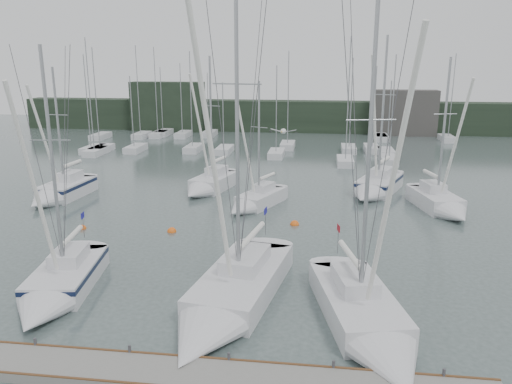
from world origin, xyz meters
TOP-DOWN VIEW (x-y plane):
  - ground at (0.00, 0.00)m, footprint 160.00×160.00m
  - dock at (0.00, -5.00)m, footprint 24.00×2.00m
  - far_treeline at (0.00, 62.00)m, footprint 90.00×4.00m
  - far_building_left at (-20.00, 60.00)m, footprint 12.00×3.00m
  - far_building_right at (18.00, 60.00)m, footprint 10.00×3.00m
  - mast_forest at (-5.17, 45.95)m, footprint 53.04×23.83m
  - sailboat_near_left at (-7.58, 0.55)m, footprint 4.02×8.98m
  - sailboat_near_center at (1.07, -0.05)m, footprint 5.23×12.25m
  - sailboat_near_right at (7.64, -1.23)m, footprint 5.19×10.58m
  - sailboat_mid_a at (-16.69, 17.60)m, footprint 3.36×7.93m
  - sailboat_mid_b at (-4.76, 21.85)m, footprint 4.43×7.92m
  - sailboat_mid_c at (0.02, 17.35)m, footprint 4.76×7.24m
  - sailboat_mid_d at (10.10, 22.79)m, footprint 5.82×8.93m
  - sailboat_mid_e at (14.88, 18.12)m, footprint 4.25×7.92m
  - buoy_a at (-4.83, 11.07)m, footprint 0.64×0.64m
  - buoy_b at (3.57, 13.70)m, footprint 0.66×0.66m
  - buoy_c at (-11.32, 10.87)m, footprint 0.56×0.56m
  - seagull at (3.74, -0.78)m, footprint 1.07×0.50m

SIDE VIEW (x-z plane):
  - ground at x=0.00m, z-range 0.00..0.00m
  - buoy_a at x=-4.83m, z-range -0.32..0.32m
  - buoy_b at x=3.57m, z-range -0.33..0.33m
  - buoy_c at x=-11.32m, z-range -0.28..0.28m
  - dock at x=0.00m, z-range 0.00..0.40m
  - mast_forest at x=-5.17m, z-range -6.75..7.72m
  - sailboat_mid_c at x=0.02m, z-range -4.82..5.87m
  - sailboat_near_left at x=-7.58m, z-range -6.06..7.20m
  - sailboat_near_right at x=7.64m, z-range -7.23..8.38m
  - sailboat_near_center at x=1.07m, z-range -8.39..9.57m
  - sailboat_mid_e at x=14.88m, z-range -5.71..6.91m
  - sailboat_mid_b at x=-4.76m, z-range -5.76..6.97m
  - sailboat_mid_a at x=-16.69m, z-range -5.30..6.61m
  - sailboat_mid_d at x=10.10m, z-range -6.59..7.93m
  - far_treeline at x=0.00m, z-range 0.00..5.00m
  - far_building_right at x=18.00m, z-range 0.00..7.00m
  - far_building_left at x=-20.00m, z-range 0.00..8.00m
  - seagull at x=3.74m, z-range 8.74..8.95m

